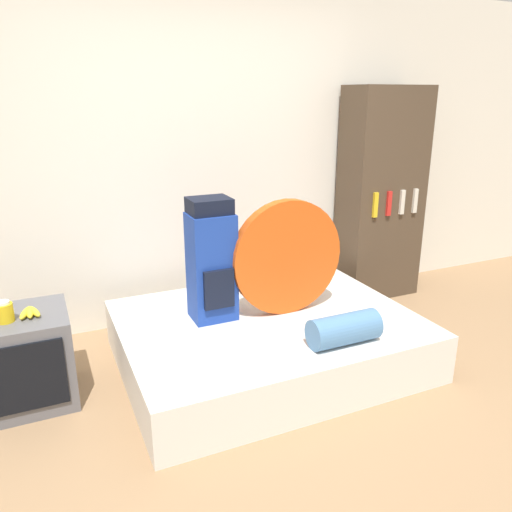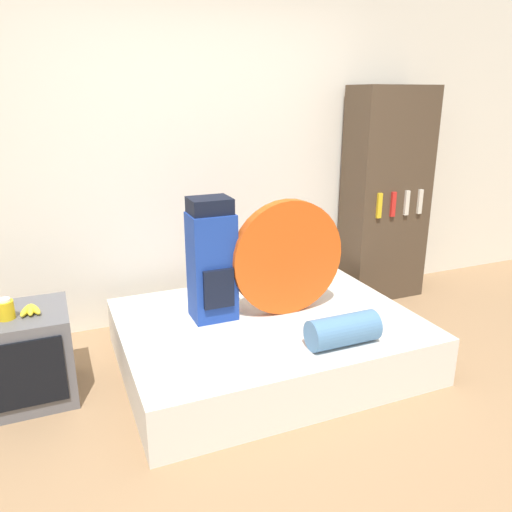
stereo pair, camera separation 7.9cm
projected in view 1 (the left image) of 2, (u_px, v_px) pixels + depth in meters
name	position (u px, v px, depth m)	size (l,w,h in m)	color
ground_plane	(307.00, 428.00, 2.78)	(16.00, 16.00, 0.00)	#997551
wall_back	(200.00, 157.00, 3.91)	(8.00, 0.05, 2.60)	silver
bed	(267.00, 339.00, 3.43)	(1.94, 1.49, 0.33)	silver
backpack	(212.00, 262.00, 3.26)	(0.29, 0.27, 0.82)	navy
tent_bag	(287.00, 257.00, 3.36)	(0.79, 0.08, 0.79)	#D14C14
sleeping_roll	(344.00, 329.00, 3.00)	(0.44, 0.19, 0.19)	teal
television	(27.00, 359.00, 2.95)	(0.51, 0.52, 0.56)	#5B5B60
canister	(4.00, 312.00, 2.77)	(0.10, 0.10, 0.12)	gold
banana_bunch	(30.00, 312.00, 2.87)	(0.13, 0.17, 0.04)	yellow
bookshelf	(381.00, 195.00, 4.41)	(0.70, 0.41, 1.84)	#473828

